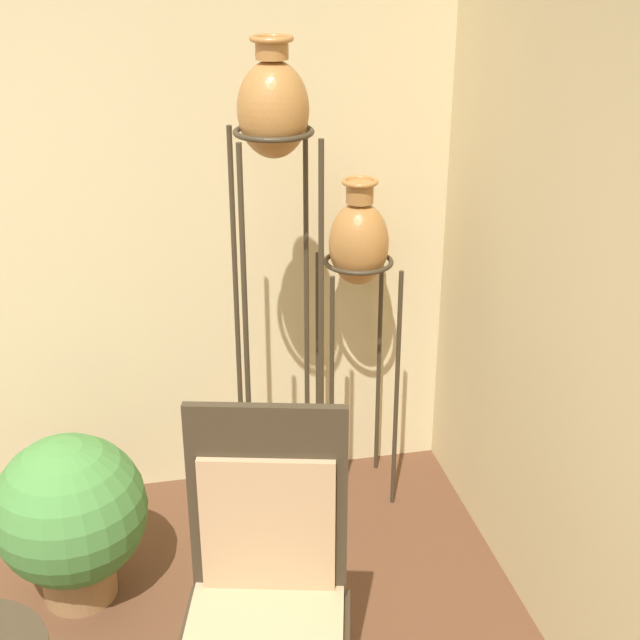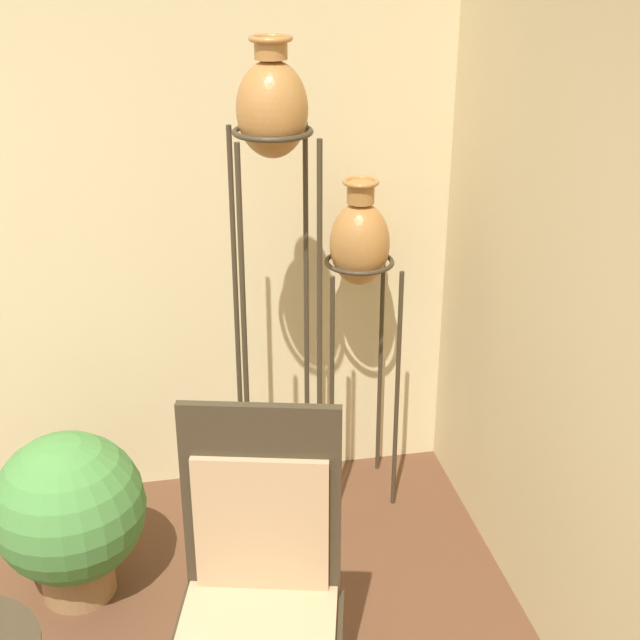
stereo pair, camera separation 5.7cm
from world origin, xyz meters
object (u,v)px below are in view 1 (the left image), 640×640
(vase_stand_medium, at_px, (359,252))
(chair, at_px, (265,587))
(potted_plant, at_px, (71,515))
(vase_stand_tall, at_px, (274,138))

(vase_stand_medium, height_order, chair, vase_stand_medium)
(potted_plant, bearing_deg, vase_stand_tall, 9.40)
(vase_stand_tall, xyz_separation_m, potted_plant, (-0.83, -0.14, -1.37))
(vase_stand_medium, height_order, potted_plant, vase_stand_medium)
(vase_stand_tall, bearing_deg, chair, -101.93)
(vase_stand_tall, distance_m, chair, 1.50)
(vase_stand_medium, bearing_deg, chair, -114.61)
(vase_stand_medium, relative_size, chair, 1.26)
(chair, relative_size, potted_plant, 1.71)
(potted_plant, bearing_deg, vase_stand_medium, 21.13)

